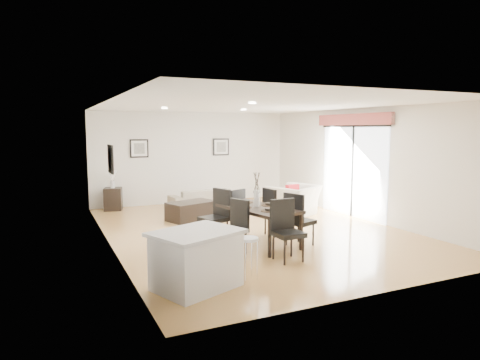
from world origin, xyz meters
name	(u,v)px	position (x,y,z in m)	size (l,w,h in m)	color
ground	(252,230)	(0.00, 0.00, 0.00)	(8.00, 8.00, 0.00)	tan
wall_back	(193,157)	(0.00, 4.00, 1.35)	(6.00, 0.04, 2.70)	silver
wall_front	(388,194)	(0.00, -4.00, 1.35)	(6.00, 0.04, 2.70)	silver
wall_left	(108,175)	(-3.00, 0.00, 1.35)	(0.04, 8.00, 2.70)	silver
wall_right	(362,164)	(3.00, 0.00, 1.35)	(0.04, 8.00, 2.70)	silver
ceiling	(252,105)	(0.00, 0.00, 2.70)	(6.00, 8.00, 0.02)	white
sofa	(203,198)	(-0.07, 2.98, 0.27)	(1.84, 0.72, 0.54)	#A39B84
armchair	(294,201)	(1.66, 0.96, 0.38)	(1.18, 1.03, 0.77)	beige
courtyard_plant_a	(469,202)	(5.82, -0.85, 0.32)	(0.58, 0.51, 0.65)	#305323
courtyard_plant_b	(400,191)	(5.59, 1.30, 0.34)	(0.38, 0.38, 0.67)	#305323
dining_table	(257,210)	(-0.44, -1.08, 0.65)	(1.23, 1.89, 0.73)	black
dining_chair_wnear	(236,224)	(-1.06, -1.49, 0.54)	(0.56, 0.56, 0.96)	black
dining_chair_wfar	(218,213)	(-1.05, -0.61, 0.58)	(0.59, 0.59, 1.04)	black
dining_chair_enear	(297,217)	(0.18, -1.54, 0.57)	(0.58, 0.58, 1.01)	black
dining_chair_efar	(274,209)	(0.17, -0.65, 0.55)	(0.48, 0.48, 0.99)	black
dining_chair_head	(286,226)	(-0.44, -2.15, 0.57)	(0.47, 0.47, 1.02)	black
dining_chair_foot	(235,208)	(-0.41, 0.01, 0.52)	(0.54, 0.54, 0.92)	black
vase	(257,192)	(-0.44, -1.08, 1.00)	(0.85, 1.31, 0.66)	white
coffee_table	(192,211)	(-0.88, 1.53, 0.22)	(1.12, 0.67, 0.45)	black
side_table	(113,199)	(-2.41, 3.66, 0.30)	(0.46, 0.46, 0.61)	black
table_lamp	(112,177)	(-2.41, 3.66, 0.91)	(0.24, 0.24, 0.46)	white
cushion	(292,192)	(1.55, 0.85, 0.63)	(0.38, 0.12, 0.38)	#B0161C
kitchen_island	(197,259)	(-2.23, -2.78, 0.41)	(1.40, 1.25, 0.81)	silver
bar_stool	(249,244)	(-1.43, -2.78, 0.54)	(0.29, 0.29, 0.63)	white
framed_print_back_left	(139,148)	(-1.60, 3.97, 1.65)	(0.52, 0.04, 0.52)	black
framed_print_back_right	(221,147)	(0.90, 3.97, 1.65)	(0.52, 0.04, 0.52)	black
framed_print_left_wall	(111,159)	(-2.97, -0.20, 1.65)	(0.04, 0.52, 0.52)	black
sliding_door	(353,150)	(2.96, 0.30, 1.66)	(0.12, 2.70, 2.57)	white
courtyard	(426,172)	(6.16, 0.87, 0.92)	(6.00, 6.00, 2.00)	gray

